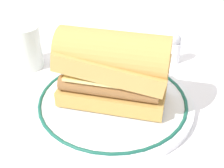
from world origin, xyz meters
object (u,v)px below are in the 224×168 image
at_px(plate, 112,102).
at_px(sausage_sandwich, 112,67).
at_px(drinking_glass, 26,49).
at_px(salt_shaker, 174,48).

height_order(plate, sausage_sandwich, sausage_sandwich).
height_order(drinking_glass, salt_shaker, drinking_glass).
xyz_separation_m(plate, sausage_sandwich, (0.00, 0.00, 0.07)).
height_order(sausage_sandwich, drinking_glass, sausage_sandwich).
xyz_separation_m(sausage_sandwich, drinking_glass, (-0.15, 0.16, -0.04)).
xyz_separation_m(sausage_sandwich, salt_shaker, (0.15, 0.12, -0.05)).
distance_m(drinking_glass, salt_shaker, 0.30).
xyz_separation_m(drinking_glass, salt_shaker, (0.30, -0.04, -0.01)).
relative_size(sausage_sandwich, drinking_glass, 2.23).
distance_m(sausage_sandwich, drinking_glass, 0.22).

